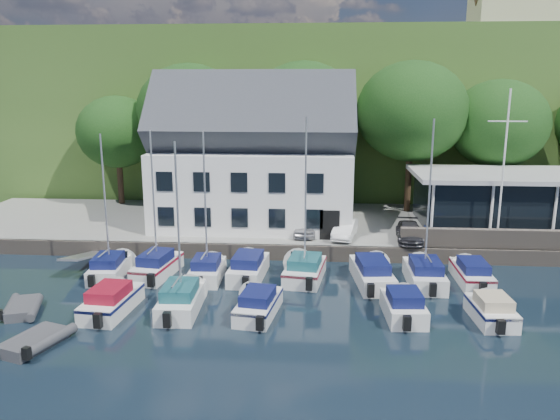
{
  "coord_description": "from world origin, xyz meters",
  "views": [
    {
      "loc": [
        -2.28,
        -22.56,
        11.12
      ],
      "look_at": [
        -4.55,
        9.0,
        3.78
      ],
      "focal_mm": 35.0,
      "sensor_mm": 36.0,
      "label": 1
    }
  ],
  "objects_px": {
    "boat_r1_4": "(305,204)",
    "boat_r1_7": "(472,271)",
    "car_silver": "(305,226)",
    "dinghy_1": "(34,340)",
    "car_blue": "(437,227)",
    "boat_r1_3": "(248,265)",
    "boat_r2_1": "(178,223)",
    "boat_r2_4": "(492,308)",
    "boat_r2_3": "(404,303)",
    "club_pavilion": "(507,201)",
    "boat_r1_6": "(429,206)",
    "car_white": "(345,229)",
    "boat_r2_0": "(112,298)",
    "harbor_building": "(254,165)",
    "flagpole": "(503,169)",
    "dinghy_0": "(23,306)",
    "boat_r1_1": "(154,200)",
    "boat_r1_5": "(372,270)",
    "boat_r1_0": "(105,208)",
    "car_dgrey": "(409,232)",
    "boat_r1_2": "(205,208)"
  },
  "relations": [
    {
      "from": "boat_r1_0",
      "to": "boat_r2_3",
      "type": "height_order",
      "value": "boat_r1_0"
    },
    {
      "from": "car_white",
      "to": "dinghy_1",
      "type": "distance_m",
      "value": 20.41
    },
    {
      "from": "club_pavilion",
      "to": "boat_r1_5",
      "type": "relative_size",
      "value": 1.89
    },
    {
      "from": "boat_r1_1",
      "to": "boat_r1_5",
      "type": "distance_m",
      "value": 13.16
    },
    {
      "from": "boat_r2_0",
      "to": "boat_r2_3",
      "type": "xyz_separation_m",
      "value": [
        14.39,
        0.42,
        -0.01
      ]
    },
    {
      "from": "car_white",
      "to": "boat_r1_4",
      "type": "relative_size",
      "value": 0.41
    },
    {
      "from": "car_white",
      "to": "boat_r2_3",
      "type": "bearing_deg",
      "value": -65.32
    },
    {
      "from": "harbor_building",
      "to": "boat_r1_6",
      "type": "distance_m",
      "value": 14.22
    },
    {
      "from": "boat_r2_1",
      "to": "dinghy_1",
      "type": "relative_size",
      "value": 2.88
    },
    {
      "from": "car_white",
      "to": "boat_r2_0",
      "type": "xyz_separation_m",
      "value": [
        -11.99,
        -10.91,
        -0.89
      ]
    },
    {
      "from": "harbor_building",
      "to": "boat_r1_3",
      "type": "xyz_separation_m",
      "value": [
        0.7,
        -8.92,
        -4.59
      ]
    },
    {
      "from": "car_blue",
      "to": "boat_r1_3",
      "type": "height_order",
      "value": "car_blue"
    },
    {
      "from": "boat_r2_0",
      "to": "boat_r2_1",
      "type": "distance_m",
      "value": 5.15
    },
    {
      "from": "boat_r1_2",
      "to": "car_blue",
      "type": "bearing_deg",
      "value": 23.94
    },
    {
      "from": "harbor_building",
      "to": "car_blue",
      "type": "distance_m",
      "value": 13.57
    },
    {
      "from": "car_white",
      "to": "dinghy_0",
      "type": "xyz_separation_m",
      "value": [
        -16.4,
        -11.3,
        -1.27
      ]
    },
    {
      "from": "boat_r1_3",
      "to": "boat_r1_7",
      "type": "relative_size",
      "value": 1.05
    },
    {
      "from": "club_pavilion",
      "to": "boat_r1_6",
      "type": "distance_m",
      "value": 11.4
    },
    {
      "from": "car_white",
      "to": "boat_r1_6",
      "type": "height_order",
      "value": "boat_r1_6"
    },
    {
      "from": "flagpole",
      "to": "dinghy_0",
      "type": "relative_size",
      "value": 3.39
    },
    {
      "from": "flagpole",
      "to": "car_silver",
      "type": "bearing_deg",
      "value": 172.48
    },
    {
      "from": "boat_r2_0",
      "to": "boat_r1_1",
      "type": "bearing_deg",
      "value": 87.14
    },
    {
      "from": "car_silver",
      "to": "car_dgrey",
      "type": "height_order",
      "value": "car_silver"
    },
    {
      "from": "harbor_building",
      "to": "boat_r2_3",
      "type": "relative_size",
      "value": 2.95
    },
    {
      "from": "car_dgrey",
      "to": "flagpole",
      "type": "height_order",
      "value": "flagpole"
    },
    {
      "from": "dinghy_0",
      "to": "boat_r2_4",
      "type": "bearing_deg",
      "value": -17.44
    },
    {
      "from": "harbor_building",
      "to": "boat_r1_3",
      "type": "height_order",
      "value": "harbor_building"
    },
    {
      "from": "car_white",
      "to": "boat_r1_2",
      "type": "relative_size",
      "value": 0.43
    },
    {
      "from": "flagpole",
      "to": "boat_r1_0",
      "type": "relative_size",
      "value": 1.18
    },
    {
      "from": "boat_r1_0",
      "to": "boat_r2_1",
      "type": "distance_m",
      "value": 7.13
    },
    {
      "from": "club_pavilion",
      "to": "boat_r2_3",
      "type": "height_order",
      "value": "club_pavilion"
    },
    {
      "from": "boat_r1_4",
      "to": "boat_r2_3",
      "type": "xyz_separation_m",
      "value": [
        4.94,
        -4.92,
        -3.8
      ]
    },
    {
      "from": "boat_r1_3",
      "to": "boat_r1_6",
      "type": "relative_size",
      "value": 0.69
    },
    {
      "from": "boat_r2_3",
      "to": "car_white",
      "type": "bearing_deg",
      "value": 99.49
    },
    {
      "from": "car_silver",
      "to": "car_blue",
      "type": "xyz_separation_m",
      "value": [
        8.99,
        0.32,
        -0.02
      ]
    },
    {
      "from": "car_white",
      "to": "dinghy_0",
      "type": "relative_size",
      "value": 1.28
    },
    {
      "from": "boat_r2_3",
      "to": "boat_r2_1",
      "type": "bearing_deg",
      "value": 176.5
    },
    {
      "from": "boat_r2_1",
      "to": "boat_r2_4",
      "type": "bearing_deg",
      "value": -2.52
    },
    {
      "from": "boat_r1_5",
      "to": "car_white",
      "type": "bearing_deg",
      "value": 96.1
    },
    {
      "from": "car_silver",
      "to": "dinghy_1",
      "type": "bearing_deg",
      "value": -126.67
    },
    {
      "from": "boat_r1_0",
      "to": "dinghy_0",
      "type": "relative_size",
      "value": 2.88
    },
    {
      "from": "car_silver",
      "to": "boat_r1_6",
      "type": "relative_size",
      "value": 0.4
    },
    {
      "from": "car_dgrey",
      "to": "car_blue",
      "type": "distance_m",
      "value": 2.42
    },
    {
      "from": "car_blue",
      "to": "boat_r1_4",
      "type": "bearing_deg",
      "value": -131.05
    },
    {
      "from": "flagpole",
      "to": "boat_r2_1",
      "type": "distance_m",
      "value": 20.58
    },
    {
      "from": "boat_r1_5",
      "to": "boat_r1_7",
      "type": "xyz_separation_m",
      "value": [
        5.71,
        0.54,
        -0.08
      ]
    },
    {
      "from": "club_pavilion",
      "to": "boat_r1_6",
      "type": "height_order",
      "value": "boat_r1_6"
    },
    {
      "from": "car_silver",
      "to": "boat_r2_3",
      "type": "distance_m",
      "value": 12.25
    },
    {
      "from": "boat_r1_4",
      "to": "boat_r1_7",
      "type": "height_order",
      "value": "boat_r1_4"
    },
    {
      "from": "club_pavilion",
      "to": "car_silver",
      "type": "height_order",
      "value": "club_pavilion"
    }
  ]
}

